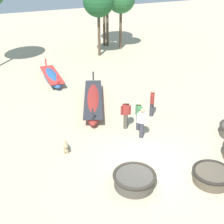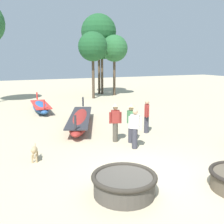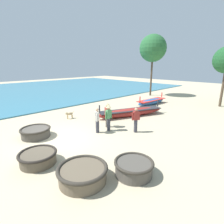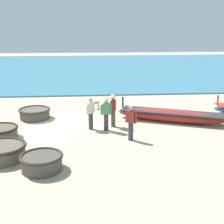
% 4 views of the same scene
% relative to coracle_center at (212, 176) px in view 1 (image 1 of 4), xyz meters
% --- Properties ---
extents(ground_plane, '(80.00, 80.00, 0.00)m').
position_rel_coracle_center_xyz_m(ground_plane, '(-1.77, 1.77, -0.29)').
color(ground_plane, '#BCAD8C').
extents(coracle_center, '(1.60, 1.60, 0.53)m').
position_rel_coracle_center_xyz_m(coracle_center, '(0.00, 0.00, 0.00)').
color(coracle_center, brown).
rests_on(coracle_center, ground).
extents(coracle_beside_post, '(1.71, 1.71, 0.56)m').
position_rel_coracle_center_xyz_m(coracle_beside_post, '(-2.92, 1.06, 0.02)').
color(coracle_beside_post, '#4C473F').
rests_on(coracle_beside_post, ground).
extents(long_boat_red_hull, '(1.14, 4.19, 1.08)m').
position_rel_coracle_center_xyz_m(long_boat_red_hull, '(-3.01, 13.21, 0.03)').
color(long_boat_red_hull, '#285693').
rests_on(long_boat_red_hull, ground).
extents(long_boat_ochre_hull, '(3.06, 5.76, 1.15)m').
position_rel_coracle_center_xyz_m(long_boat_ochre_hull, '(-1.80, 8.32, 0.05)').
color(long_boat_ochre_hull, maroon).
rests_on(long_boat_ochre_hull, ground).
extents(fisherman_standing_right, '(0.36, 0.47, 1.57)m').
position_rel_coracle_center_xyz_m(fisherman_standing_right, '(0.69, 5.81, 0.55)').
color(fisherman_standing_right, '#383842').
rests_on(fisherman_standing_right, ground).
extents(fisherman_standing_left, '(0.51, 0.36, 1.67)m').
position_rel_coracle_center_xyz_m(fisherman_standing_left, '(-1.23, 5.19, 0.67)').
color(fisherman_standing_left, '#4C473D').
rests_on(fisherman_standing_left, ground).
extents(fisherman_crouching, '(0.36, 0.53, 1.67)m').
position_rel_coracle_center_xyz_m(fisherman_crouching, '(-0.70, 4.81, 0.67)').
color(fisherman_crouching, '#383842').
rests_on(fisherman_crouching, ground).
extents(fisherman_by_coracle, '(0.40, 0.40, 1.57)m').
position_rel_coracle_center_xyz_m(fisherman_by_coracle, '(-0.92, 4.07, 0.55)').
color(fisherman_by_coracle, '#383842').
rests_on(fisherman_by_coracle, ground).
extents(dog, '(0.32, 0.67, 0.55)m').
position_rel_coracle_center_xyz_m(dog, '(-4.69, 4.36, 0.08)').
color(dog, tan).
rests_on(dog, ground).
extents(tree_center, '(2.55, 2.55, 5.80)m').
position_rel_coracle_center_xyz_m(tree_center, '(2.35, 17.40, 4.20)').
color(tree_center, '#4C3D2D').
rests_on(tree_center, ground).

